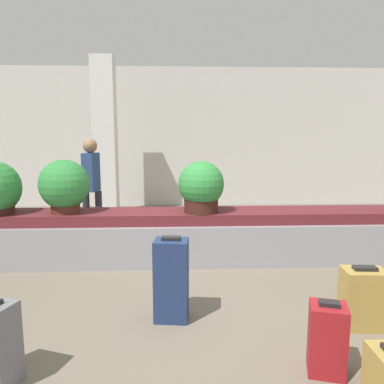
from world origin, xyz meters
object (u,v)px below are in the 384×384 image
suitcase_3 (327,339)px  traveler_0 (91,180)px  suitcase_1 (171,280)px  potted_plant_0 (64,186)px  suitcase_0 (363,298)px  pillar (105,138)px  potted_plant_1 (201,187)px

suitcase_3 → traveler_0: (-2.39, 3.63, 0.70)m
suitcase_1 → traveler_0: traveler_0 is taller
suitcase_1 → potted_plant_0: size_ratio=1.13×
suitcase_0 → suitcase_3: suitcase_0 is taller
potted_plant_0 → suitcase_3: bearing=-44.4°
potted_plant_0 → suitcase_1: bearing=-49.2°
pillar → potted_plant_1: pillar is taller
suitcase_0 → suitcase_3: 0.84m
pillar → potted_plant_1: bearing=-59.7°
suitcase_3 → potted_plant_0: bearing=151.9°
suitcase_0 → traveler_0: bearing=139.0°
potted_plant_0 → traveler_0: size_ratio=0.43×
pillar → suitcase_0: size_ratio=5.86×
pillar → potted_plant_0: 3.00m
potted_plant_1 → traveler_0: (-1.67, 1.27, -0.04)m
pillar → traveler_0: pillar is taller
suitcase_1 → traveler_0: bearing=121.8°
suitcase_1 → traveler_0: 3.15m
pillar → suitcase_1: size_ratio=4.14×
suitcase_0 → potted_plant_0: 3.61m
suitcase_3 → traveler_0: bearing=139.7°
pillar → suitcase_3: 6.05m
suitcase_3 → traveler_0: 4.41m
pillar → suitcase_0: bearing=-57.4°
suitcase_1 → traveler_0: (-1.30, 2.81, 0.57)m
pillar → suitcase_3: size_ratio=6.05×
potted_plant_1 → traveler_0: size_ratio=0.41×
suitcase_1 → traveler_0: size_ratio=0.48×
pillar → traveler_0: bearing=-87.6°
suitcase_3 → traveler_0: size_ratio=0.33×
suitcase_1 → potted_plant_0: (-1.37, 1.59, 0.64)m
suitcase_0 → potted_plant_1: potted_plant_1 is taller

